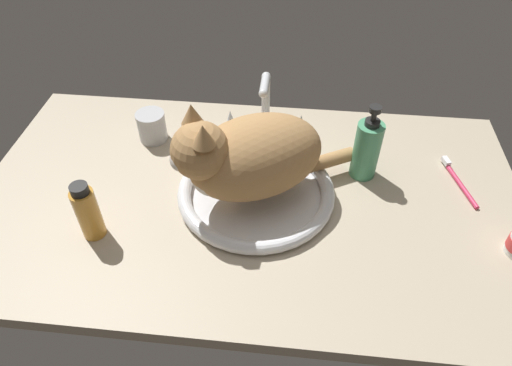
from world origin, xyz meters
The scene contains 8 objects.
countertop centered at (0.00, 0.00, 1.50)cm, with size 119.71×68.55×3.00cm, color #B7A88E.
sink_basin centered at (1.63, -0.14, 4.31)cm, with size 34.09×34.09×2.93cm.
faucet centered at (1.63, 21.38, 9.72)cm, with size 20.69×9.97×17.66cm.
cat centered at (-0.27, -1.17, 15.04)cm, with size 38.11×29.38×21.91cm.
soap_pump_bottle centered at (25.07, 9.79, 10.30)cm, with size 5.85×5.85×18.38cm.
metal_jar centered at (-25.93, 17.33, 6.77)cm, with size 7.02×7.02×7.50cm.
amber_bottle centered at (-29.66, -13.90, 9.29)cm, with size 4.55×4.55×13.30cm.
toothbrush centered at (46.48, 8.87, 3.63)cm, with size 5.38×15.58×1.70cm.
Camera 1 is at (8.98, -69.79, 74.61)cm, focal length 32.09 mm.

